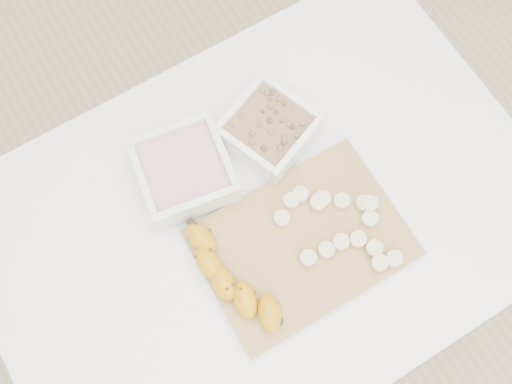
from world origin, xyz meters
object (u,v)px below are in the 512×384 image
bowl_granola (269,130)px  cutting_board (302,243)px  banana (234,280)px  table (264,229)px  bowl_yogurt (185,171)px

bowl_granola → cutting_board: bearing=-105.4°
banana → cutting_board: bearing=-0.8°
table → bowl_granola: (0.09, 0.13, 0.13)m
bowl_granola → banana: bowl_granola is taller
table → cutting_board: size_ratio=2.85×
bowl_yogurt → cutting_board: size_ratio=0.52×
bowl_yogurt → cutting_board: bearing=-61.8°
table → banana: (-0.11, -0.08, 0.13)m
bowl_granola → banana: (-0.19, -0.20, -0.00)m
bowl_yogurt → cutting_board: bowl_yogurt is taller
banana → bowl_granola: bearing=46.4°
bowl_granola → banana: bearing=-133.6°
bowl_yogurt → bowl_granola: 0.17m
bowl_yogurt → banana: bearing=-96.3°
bowl_granola → banana: 0.28m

